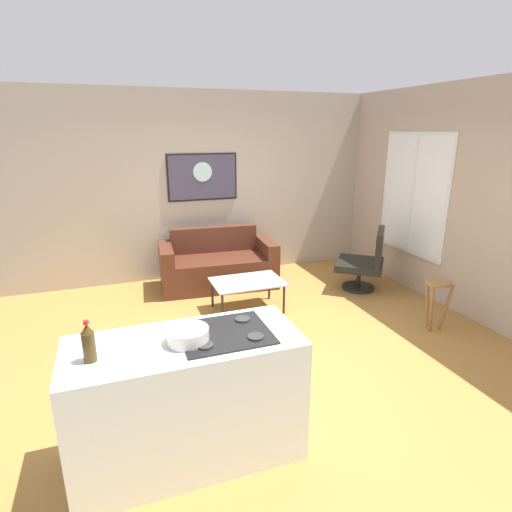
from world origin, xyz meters
name	(u,v)px	position (x,y,z in m)	size (l,w,h in m)	color
ground	(264,343)	(0.00, 0.00, -0.02)	(6.40, 6.40, 0.04)	#A67336
back_wall	(208,186)	(0.00, 2.42, 1.40)	(6.40, 0.05, 2.80)	#AEA08D
right_wall	(448,198)	(2.62, 0.30, 1.40)	(0.05, 6.40, 2.80)	tan
couch	(218,266)	(-0.03, 1.85, 0.30)	(1.72, 0.93, 0.83)	#50271A
coffee_table	(247,283)	(0.09, 0.84, 0.37)	(0.89, 0.60, 0.40)	silver
armchair	(366,262)	(1.93, 0.96, 0.42)	(0.91, 0.92, 0.90)	black
bar_stool	(437,293)	(1.96, -0.39, 0.45)	(0.33, 0.32, 0.60)	olive
kitchen_counter	(188,399)	(-1.08, -1.36, 0.46)	(1.54, 0.66, 0.93)	white
soda_bottle	(89,343)	(-1.65, -1.42, 1.03)	(0.08, 0.08, 0.26)	#473414
mixing_bowl	(188,336)	(-1.06, -1.39, 0.96)	(0.27, 0.27, 0.10)	silver
wall_painting	(203,177)	(-0.09, 2.38, 1.55)	(1.07, 0.03, 0.70)	black
window	(413,194)	(2.59, 0.90, 1.36)	(0.03, 1.32, 1.70)	silver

